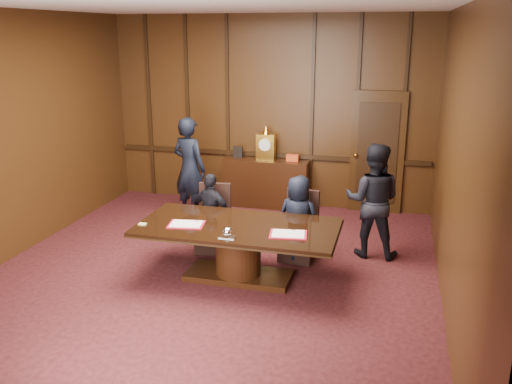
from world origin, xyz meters
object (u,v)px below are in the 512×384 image
conference_table (238,243)px  sideboard (266,181)px  signatory_right (298,219)px  signatory_left (212,213)px  witness_right (373,201)px  witness_left (190,168)px

conference_table → sideboard: bearing=97.2°
signatory_right → conference_table: bearing=59.9°
conference_table → signatory_right: 1.04m
sideboard → signatory_left: (-0.25, -2.35, 0.12)m
signatory_left → witness_right: bearing=-153.8°
sideboard → signatory_right: 2.58m
witness_left → witness_right: 3.31m
signatory_right → witness_left: witness_left is taller
signatory_left → witness_left: bearing=-42.8°
conference_table → witness_left: size_ratio=1.46×
signatory_left → witness_left: size_ratio=0.67×
conference_table → witness_right: size_ratio=1.56×
sideboard → signatory_right: sideboard is taller
sideboard → conference_table: size_ratio=0.61×
signatory_left → witness_right: size_ratio=0.72×
signatory_left → signatory_right: 1.30m
conference_table → signatory_left: size_ratio=2.18×
witness_left → conference_table: bearing=143.5°
conference_table → signatory_left: (-0.65, 0.80, 0.09)m
conference_table → witness_right: witness_right is taller
conference_table → witness_right: (1.65, 1.27, 0.33)m
witness_right → conference_table: bearing=39.7°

